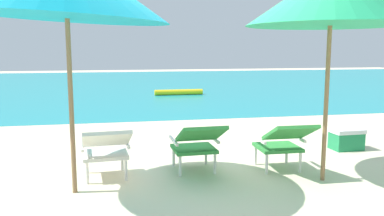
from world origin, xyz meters
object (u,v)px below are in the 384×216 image
swim_buoy (179,92)px  cooler_box (346,139)px  lounge_chair_center (197,142)px  lounge_chair_right (283,141)px  lounge_chair_left (106,148)px

swim_buoy → cooler_box: (1.36, -7.60, 0.06)m
lounge_chair_center → swim_buoy: bearing=82.2°
lounge_chair_center → cooler_box: size_ratio=1.85×
lounge_chair_right → cooler_box: lounge_chair_right is taller
lounge_chair_left → cooler_box: 3.69m
swim_buoy → lounge_chair_right: lounge_chair_right is taller
lounge_chair_left → lounge_chair_center: same height
swim_buoy → cooler_box: size_ratio=3.31×
lounge_chair_center → cooler_box: bearing=16.9°
swim_buoy → lounge_chair_center: (-1.14, -8.36, 0.31)m
lounge_chair_center → lounge_chair_right: (1.06, -0.13, 0.00)m
lounge_chair_left → lounge_chair_center: (1.09, 0.05, 0.00)m
lounge_chair_center → lounge_chair_right: 1.07m
swim_buoy → lounge_chair_left: lounge_chair_left is taller
swim_buoy → lounge_chair_center: 8.45m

